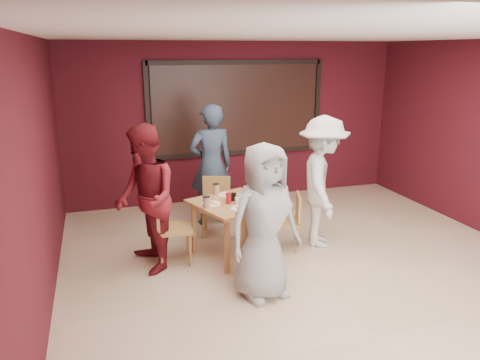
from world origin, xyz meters
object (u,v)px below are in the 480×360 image
object	(u,v)px
dining_table	(233,208)
diner_front	(264,222)
chair_back	(216,202)
chair_left	(168,224)
chair_front	(255,242)
diner_back	(211,165)
diner_right	(322,182)
diner_left	(145,199)
chair_right	(290,218)

from	to	relation	value
dining_table	diner_front	world-z (taller)	diner_front
chair_back	chair_left	xyz separation A→B (m)	(-0.83, -0.79, 0.04)
chair_front	chair_left	world-z (taller)	chair_front
diner_front	diner_back	bearing A→B (deg)	76.71
diner_back	chair_back	bearing A→B (deg)	83.50
diner_front	diner_right	world-z (taller)	diner_right
diner_front	chair_back	bearing A→B (deg)	77.93
diner_back	diner_left	world-z (taller)	diner_back
chair_back	chair_right	size ratio (longest dim) A/B	1.08
chair_front	chair_back	bearing A→B (deg)	91.20
chair_right	diner_left	distance (m)	1.97
diner_left	chair_right	bearing A→B (deg)	82.89
dining_table	chair_back	distance (m)	0.84
chair_right	diner_right	xyz separation A→B (m)	(0.48, 0.04, 0.46)
diner_right	chair_left	bearing A→B (deg)	110.04
dining_table	chair_front	xyz separation A→B (m)	(0.01, -0.82, -0.13)
chair_right	chair_front	bearing A→B (deg)	-134.78
dining_table	diner_right	bearing A→B (deg)	0.12
chair_right	diner_back	distance (m)	1.59
chair_left	diner_back	bearing A→B (deg)	54.58
chair_front	diner_front	distance (m)	0.45
dining_table	diner_left	size ratio (longest dim) A/B	0.66
diner_left	diner_back	bearing A→B (deg)	131.40
chair_left	chair_right	xyz separation A→B (m)	(1.65, -0.07, -0.08)
chair_front	chair_left	distance (m)	1.22
chair_left	chair_front	bearing A→B (deg)	-44.64
chair_front	chair_right	xyz separation A→B (m)	(0.78, 0.79, -0.08)
diner_back	diner_left	xyz separation A→B (m)	(-1.15, -1.32, -0.03)
dining_table	chair_front	distance (m)	0.83
dining_table	chair_right	xyz separation A→B (m)	(0.79, -0.04, -0.21)
chair_right	diner_front	xyz separation A→B (m)	(-0.78, -1.07, 0.42)
chair_back	diner_back	xyz separation A→B (m)	(0.04, 0.44, 0.46)
dining_table	chair_front	size ratio (longest dim) A/B	1.31
diner_front	diner_right	xyz separation A→B (m)	(1.26, 1.11, 0.04)
chair_right	chair_left	bearing A→B (deg)	177.51
chair_right	diner_back	xyz separation A→B (m)	(-0.77, 1.30, 0.50)
diner_back	diner_right	bearing A→B (deg)	133.63
chair_back	chair_right	bearing A→B (deg)	-46.61
chair_front	diner_left	xyz separation A→B (m)	(-1.14, 0.77, 0.39)
chair_back	diner_front	size ratio (longest dim) A/B	0.49
chair_right	diner_right	bearing A→B (deg)	4.52
diner_back	diner_left	distance (m)	1.75
chair_back	diner_left	distance (m)	1.47
dining_table	diner_left	xyz separation A→B (m)	(-1.12, -0.05, 0.25)
chair_front	chair_right	size ratio (longest dim) A/B	1.17
chair_left	diner_right	bearing A→B (deg)	-0.91
chair_back	diner_back	distance (m)	0.64
chair_left	diner_front	world-z (taller)	diner_front
diner_left	diner_right	distance (m)	2.40
dining_table	diner_back	xyz separation A→B (m)	(0.02, 1.27, 0.28)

